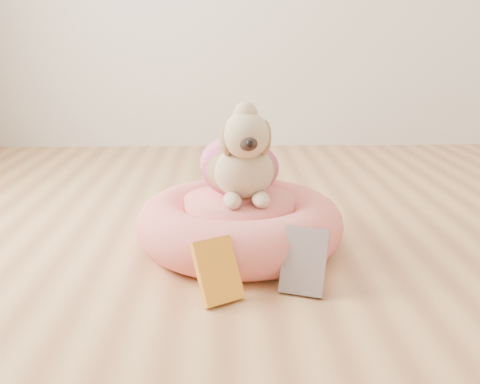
{
  "coord_description": "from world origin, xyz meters",
  "views": [
    {
      "loc": [
        -0.28,
        -1.51,
        0.72
      ],
      "look_at": [
        -0.22,
        0.24,
        0.22
      ],
      "focal_mm": 40.0,
      "sensor_mm": 36.0,
      "label": 1
    }
  ],
  "objects_px": {
    "pet_bed": "(240,224)",
    "book_white": "(304,261)",
    "dog": "(240,146)",
    "book_yellow": "(217,271)"
  },
  "relations": [
    {
      "from": "pet_bed",
      "to": "book_white",
      "type": "bearing_deg",
      "value": -62.98
    },
    {
      "from": "dog",
      "to": "pet_bed",
      "type": "bearing_deg",
      "value": -102.18
    },
    {
      "from": "dog",
      "to": "book_yellow",
      "type": "distance_m",
      "value": 0.52
    },
    {
      "from": "pet_bed",
      "to": "dog",
      "type": "relative_size",
      "value": 1.54
    },
    {
      "from": "book_white",
      "to": "pet_bed",
      "type": "bearing_deg",
      "value": 137.51
    },
    {
      "from": "dog",
      "to": "book_white",
      "type": "height_order",
      "value": "dog"
    },
    {
      "from": "pet_bed",
      "to": "book_yellow",
      "type": "height_order",
      "value": "pet_bed"
    },
    {
      "from": "pet_bed",
      "to": "book_yellow",
      "type": "xyz_separation_m",
      "value": [
        -0.08,
        -0.4,
        -0.0
      ]
    },
    {
      "from": "dog",
      "to": "book_yellow",
      "type": "relative_size",
      "value": 2.56
    },
    {
      "from": "dog",
      "to": "book_yellow",
      "type": "bearing_deg",
      "value": -105.74
    }
  ]
}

